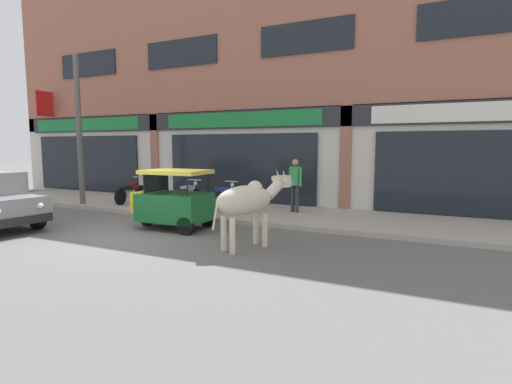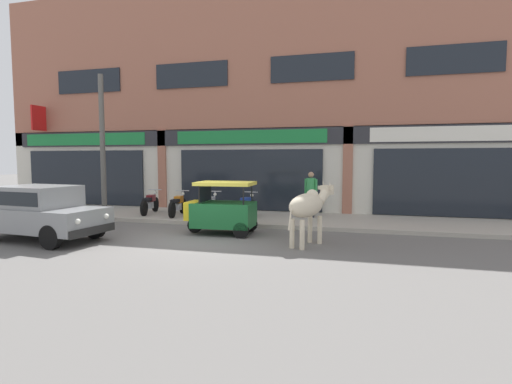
% 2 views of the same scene
% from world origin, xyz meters
% --- Properties ---
extents(ground_plane, '(90.00, 90.00, 0.00)m').
position_xyz_m(ground_plane, '(0.00, 0.00, 0.00)').
color(ground_plane, '#605E5B').
extents(sidewalk, '(19.00, 3.30, 0.13)m').
position_xyz_m(sidewalk, '(0.00, 3.85, 0.06)').
color(sidewalk, '#A8A093').
rests_on(sidewalk, ground).
extents(shop_building, '(23.00, 1.40, 9.30)m').
position_xyz_m(shop_building, '(-0.01, 5.76, 4.43)').
color(shop_building, '#9E604C').
rests_on(shop_building, ground).
extents(cow, '(1.11, 2.03, 1.61)m').
position_xyz_m(cow, '(3.12, 0.14, 1.01)').
color(cow, beige).
rests_on(cow, ground).
extents(auto_rickshaw, '(2.02, 1.23, 1.52)m').
position_xyz_m(auto_rickshaw, '(0.47, 1.03, 0.66)').
color(auto_rickshaw, black).
rests_on(auto_rickshaw, ground).
extents(motorcycle_0, '(0.60, 1.80, 0.88)m').
position_xyz_m(motorcycle_0, '(-3.31, 3.51, 0.51)').
color(motorcycle_0, black).
rests_on(motorcycle_0, sidewalk).
extents(motorcycle_1, '(0.53, 1.81, 0.88)m').
position_xyz_m(motorcycle_1, '(-2.08, 3.34, 0.51)').
color(motorcycle_1, black).
rests_on(motorcycle_1, sidewalk).
extents(motorcycle_2, '(0.52, 1.81, 0.88)m').
position_xyz_m(motorcycle_2, '(-0.86, 3.36, 0.51)').
color(motorcycle_2, black).
rests_on(motorcycle_2, sidewalk).
extents(motorcycle_3, '(0.59, 1.80, 0.88)m').
position_xyz_m(motorcycle_3, '(0.42, 3.40, 0.51)').
color(motorcycle_3, black).
rests_on(motorcycle_3, sidewalk).
extents(pedestrian, '(0.47, 0.32, 1.60)m').
position_xyz_m(pedestrian, '(2.65, 4.14, 1.11)').
color(pedestrian, '#2D2D33').
rests_on(pedestrian, sidewalk).
extents(utility_pole, '(0.18, 0.18, 5.01)m').
position_xyz_m(utility_pole, '(-4.54, 2.50, 2.63)').
color(utility_pole, '#595651').
rests_on(utility_pole, sidewalk).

